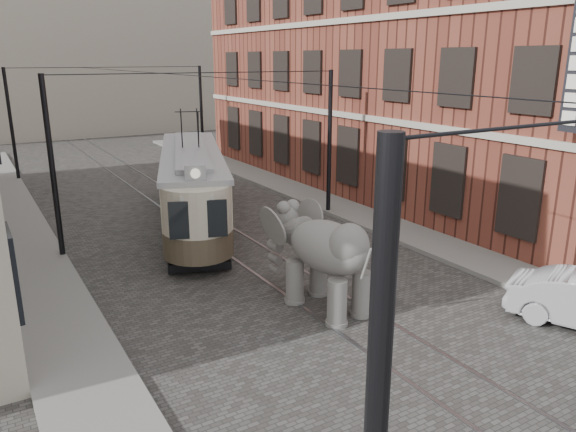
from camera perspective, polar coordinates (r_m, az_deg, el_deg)
ground at (r=16.26m, az=1.21°, el=-7.22°), size 120.00×120.00×0.00m
tram_rails at (r=16.26m, az=1.21°, el=-7.18°), size 1.54×80.00×0.02m
sidewalk_right at (r=19.87m, az=16.08°, el=-3.23°), size 2.00×60.00×0.15m
sidewalk_left at (r=14.23m, az=-22.10°, el=-11.75°), size 2.00×60.00×0.15m
brick_building at (r=28.76m, az=10.74°, el=14.98°), size 8.00×26.00×12.00m
distant_block at (r=53.24m, az=-23.13°, el=15.49°), size 28.00×10.00×14.00m
catenary at (r=19.57m, az=-7.06°, el=5.87°), size 11.00×30.20×6.00m
tram at (r=22.04m, az=-9.99°, el=4.92°), size 6.03×11.49×4.51m
elephant at (r=14.37m, az=4.17°, el=-4.74°), size 2.91×4.62×2.67m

